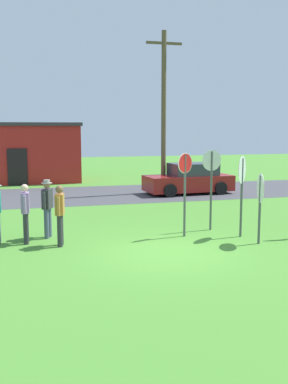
# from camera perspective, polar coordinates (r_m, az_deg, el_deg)

# --- Properties ---
(ground_plane) EXTENTS (80.00, 80.00, 0.00)m
(ground_plane) POSITION_cam_1_polar(r_m,az_deg,el_deg) (12.10, 2.85, -7.59)
(ground_plane) COLOR #47842D
(street_asphalt) EXTENTS (60.00, 6.40, 0.01)m
(street_asphalt) POSITION_cam_1_polar(r_m,az_deg,el_deg) (22.61, -5.80, -0.30)
(street_asphalt) COLOR #424247
(street_asphalt) RESTS_ON ground
(building_background) EXTENTS (7.44, 4.17, 3.56)m
(building_background) POSITION_cam_1_polar(r_m,az_deg,el_deg) (28.80, -15.52, 4.79)
(building_background) COLOR #B2231E
(building_background) RESTS_ON ground
(utility_pole) EXTENTS (1.80, 0.24, 7.93)m
(utility_pole) POSITION_cam_1_polar(r_m,az_deg,el_deg) (23.05, 2.47, 10.21)
(utility_pole) COLOR brown
(utility_pole) RESTS_ON ground
(parked_car_on_street) EXTENTS (4.40, 2.22, 1.51)m
(parked_car_on_street) POSITION_cam_1_polar(r_m,az_deg,el_deg) (22.89, 5.66, 1.53)
(parked_car_on_street) COLOR maroon
(parked_car_on_street) RESTS_ON ground
(stop_sign_rear_right) EXTENTS (0.24, 0.80, 2.00)m
(stop_sign_rear_right) POSITION_cam_1_polar(r_m,az_deg,el_deg) (13.17, 14.27, -0.47)
(stop_sign_rear_right) COLOR #474C4C
(stop_sign_rear_right) RESTS_ON ground
(stop_sign_nearest) EXTENTS (0.66, 0.08, 2.57)m
(stop_sign_nearest) POSITION_cam_1_polar(r_m,az_deg,el_deg) (14.64, 8.38, 1.90)
(stop_sign_nearest) COLOR #474C4C
(stop_sign_nearest) RESTS_ON ground
(stop_sign_leaning_right) EXTENTS (0.54, 0.30, 2.52)m
(stop_sign_leaning_right) POSITION_cam_1_polar(r_m,az_deg,el_deg) (13.66, 5.12, 1.27)
(stop_sign_leaning_right) COLOR #474C4C
(stop_sign_leaning_right) RESTS_ON ground
(stop_sign_far_back) EXTENTS (0.56, 0.63, 2.43)m
(stop_sign_far_back) POSITION_cam_1_polar(r_m,az_deg,el_deg) (13.88, 12.08, 1.33)
(stop_sign_far_back) COLOR #474C4C
(stop_sign_far_back) RESTS_ON ground
(person_in_teal) EXTENTS (0.35, 0.52, 1.74)m
(person_in_teal) POSITION_cam_1_polar(r_m,az_deg,el_deg) (13.82, -11.94, -1.61)
(person_in_teal) COLOR #4C5670
(person_in_teal) RESTS_ON ground
(person_in_blue) EXTENTS (0.29, 0.56, 1.69)m
(person_in_blue) POSITION_cam_1_polar(r_m,az_deg,el_deg) (12.80, -10.43, -2.48)
(person_in_blue) COLOR #2D2D33
(person_in_blue) RESTS_ON ground
(person_near_signs) EXTENTS (0.24, 0.57, 1.69)m
(person_near_signs) POSITION_cam_1_polar(r_m,az_deg,el_deg) (13.29, -14.55, -2.22)
(person_near_signs) COLOR #2D2D33
(person_near_signs) RESTS_ON ground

